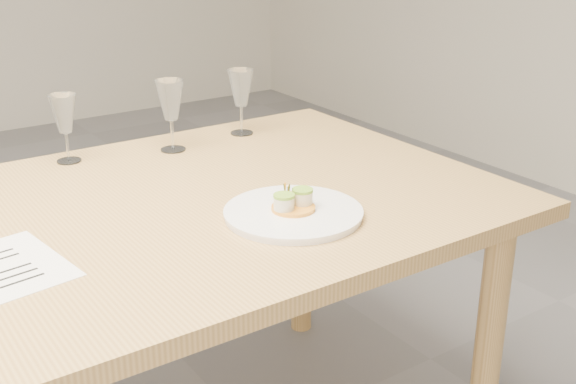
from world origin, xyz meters
TOP-DOWN VIEW (x-y plane):
  - dinner_plate at (0.64, -0.22)m, footprint 0.30×0.30m
  - recipe_sheet at (0.06, -0.11)m, footprint 0.23×0.28m
  - wine_glass_2 at (0.36, 0.41)m, footprint 0.07×0.07m
  - wine_glass_3 at (0.63, 0.35)m, footprint 0.08×0.08m
  - wine_glass_4 at (0.86, 0.38)m, footprint 0.08×0.08m

SIDE VIEW (x-z plane):
  - recipe_sheet at x=0.06m, z-range 0.75..0.75m
  - dinner_plate at x=0.64m, z-range 0.72..0.80m
  - wine_glass_2 at x=0.36m, z-range 0.79..0.96m
  - wine_glass_4 at x=0.86m, z-range 0.79..0.98m
  - wine_glass_3 at x=0.63m, z-range 0.79..0.98m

